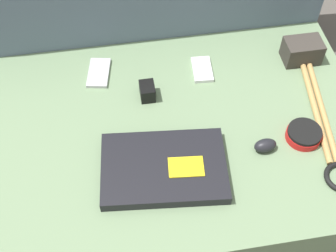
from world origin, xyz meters
TOP-DOWN VIEW (x-y plane):
  - ground_plane at (0.00, 0.00)m, footprint 8.00×8.00m
  - couch_seat at (0.00, 0.00)m, footprint 1.14×0.74m
  - laptop at (-0.03, -0.13)m, footprint 0.34×0.25m
  - computer_mouse at (0.25, -0.10)m, footprint 0.06×0.04m
  - speaker_puck at (0.36, -0.08)m, footprint 0.10×0.10m
  - phone_silver at (0.14, 0.21)m, footprint 0.06×0.11m
  - phone_black at (-0.17, 0.25)m, footprint 0.08×0.13m
  - camera_pouch at (0.45, 0.21)m, footprint 0.11×0.08m
  - charger_brick at (-0.04, 0.13)m, footprint 0.04×0.06m
  - drumstick_pair at (0.43, -0.00)m, footprint 0.09×0.37m

SIDE VIEW (x-z plane):
  - ground_plane at x=0.00m, z-range 0.00..0.00m
  - couch_seat at x=0.00m, z-range 0.00..0.15m
  - phone_black at x=-0.17m, z-range 0.15..0.16m
  - phone_silver at x=0.14m, z-range 0.15..0.16m
  - drumstick_pair at x=0.43m, z-range 0.15..0.16m
  - laptop at x=-0.03m, z-range 0.15..0.18m
  - speaker_puck at x=0.36m, z-range 0.15..0.18m
  - computer_mouse at x=0.25m, z-range 0.15..0.18m
  - charger_brick at x=-0.04m, z-range 0.15..0.19m
  - camera_pouch at x=0.45m, z-range 0.15..0.22m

